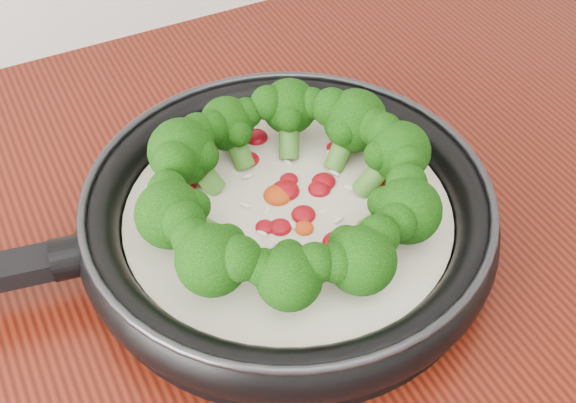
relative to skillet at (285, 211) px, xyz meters
name	(u,v)px	position (x,y,z in m)	size (l,w,h in m)	color
skillet	(285,211)	(0.00, 0.00, 0.00)	(0.59, 0.42, 0.10)	black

